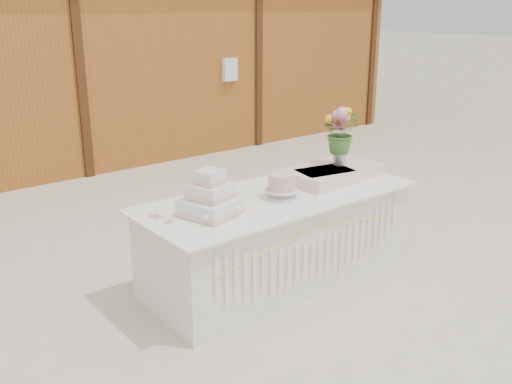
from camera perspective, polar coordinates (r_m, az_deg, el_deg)
ground at (r=4.99m, az=2.17°, el=-8.72°), size 80.00×80.00×0.00m
barn at (r=9.81m, az=-21.92°, el=13.53°), size 12.60×4.60×3.30m
cake_table at (r=4.83m, az=2.27°, el=-4.64°), size 2.40×1.00×0.77m
wedding_cake at (r=4.24m, az=-4.59°, el=-0.78°), size 0.48×0.48×0.34m
pink_cake_stand at (r=4.60m, az=2.58°, el=0.74°), size 0.28×0.28×0.20m
satin_runner at (r=5.18m, az=7.53°, el=1.95°), size 0.90×0.55×0.11m
flower_vase at (r=5.22m, az=8.37°, el=3.56°), size 0.12×0.12×0.16m
bouquet at (r=5.15m, az=8.51°, el=6.50°), size 0.37×0.33×0.39m
loose_flowers at (r=4.18m, az=-9.31°, el=-2.79°), size 0.29×0.39×0.02m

